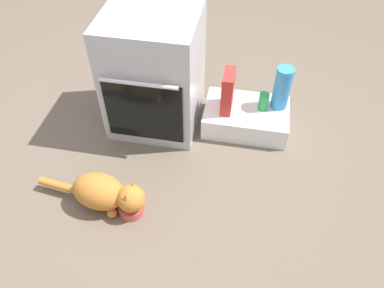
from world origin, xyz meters
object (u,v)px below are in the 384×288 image
at_px(oven, 154,72).
at_px(cereal_box, 228,91).
at_px(water_bottle, 282,88).
at_px(soda_can, 263,101).
at_px(food_bowl, 131,208).
at_px(cat, 105,193).
at_px(pantry_cabinet, 246,117).

height_order(oven, cereal_box, oven).
distance_m(water_bottle, soda_can, 0.14).
relative_size(oven, food_bowl, 5.56).
height_order(oven, food_bowl, oven).
distance_m(oven, soda_can, 0.74).
distance_m(oven, food_bowl, 0.88).
height_order(food_bowl, cereal_box, cereal_box).
bearing_deg(cat, cereal_box, 60.66).
relative_size(food_bowl, cereal_box, 0.51).
relative_size(cat, water_bottle, 2.21).
xyz_separation_m(pantry_cabinet, water_bottle, (0.20, 0.07, 0.23)).
bearing_deg(water_bottle, food_bowl, -131.04).
bearing_deg(cat, oven, 89.63).
height_order(cereal_box, water_bottle, water_bottle).
bearing_deg(pantry_cabinet, food_bowl, -124.75).
xyz_separation_m(oven, pantry_cabinet, (0.61, 0.02, -0.31)).
height_order(cat, cereal_box, cereal_box).
relative_size(pantry_cabinet, soda_can, 4.67).
xyz_separation_m(cereal_box, water_bottle, (0.34, 0.08, 0.01)).
bearing_deg(pantry_cabinet, water_bottle, 18.05).
bearing_deg(cereal_box, food_bowl, -118.32).
relative_size(oven, pantry_cabinet, 1.40).
bearing_deg(cereal_box, cat, -126.12).
height_order(pantry_cabinet, soda_can, soda_can).
height_order(pantry_cabinet, cereal_box, cereal_box).
xyz_separation_m(cereal_box, soda_can, (0.24, 0.04, -0.08)).
bearing_deg(cat, soda_can, 52.39).
bearing_deg(water_bottle, cereal_box, -166.15).
xyz_separation_m(pantry_cabinet, cereal_box, (-0.14, -0.02, 0.22)).
xyz_separation_m(water_bottle, soda_can, (-0.10, -0.04, -0.09)).
xyz_separation_m(food_bowl, cat, (-0.14, 0.02, 0.09)).
relative_size(pantry_cabinet, cereal_box, 2.00).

